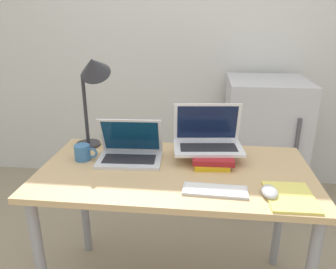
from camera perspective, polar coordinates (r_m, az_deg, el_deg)
wall_back at (r=2.89m, az=4.01°, el=17.49°), size 8.00×0.05×2.70m
desk at (r=1.66m, az=1.21°, el=-9.00°), size 1.33×0.70×0.77m
laptop_left at (r=1.72m, az=-6.61°, el=-2.93°), size 0.34×0.24×0.22m
book_stack at (r=1.71m, az=7.55°, el=-3.67°), size 0.21×0.28×0.05m
laptop_on_books at (r=1.73m, az=6.93°, el=-0.81°), size 0.38×0.26×0.23m
wireless_keyboard at (r=1.43m, az=8.18°, el=-9.59°), size 0.28×0.11×0.01m
mouse at (r=1.45m, az=17.27°, el=-9.50°), size 0.07×0.11×0.03m
notepad at (r=1.47m, az=20.48°, el=-10.13°), size 0.20×0.25×0.01m
mug at (r=1.76m, az=-14.58°, el=-3.06°), size 0.12×0.08×0.08m
desk_lamp at (r=1.79m, az=-13.01°, el=9.71°), size 0.23×0.20×0.55m
mini_fridge at (r=2.73m, az=16.06°, el=-1.47°), size 0.59×0.61×1.03m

